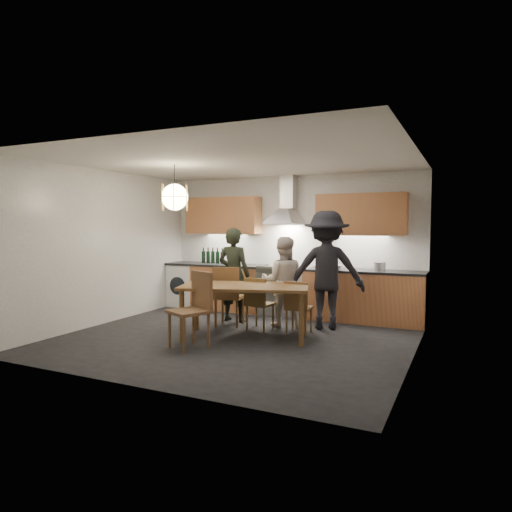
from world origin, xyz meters
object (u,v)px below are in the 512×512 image
at_px(chair_back_left, 228,292).
at_px(mixing_bowl, 333,267).
at_px(chair_front, 195,304).
at_px(person_mid, 283,282).
at_px(dining_table, 245,291).
at_px(stock_pot, 380,267).
at_px(person_left, 234,275).
at_px(wine_bottles, 213,256).
at_px(person_right, 326,270).

distance_m(chair_back_left, mixing_bowl, 1.95).
distance_m(chair_front, person_mid, 1.84).
height_order(dining_table, stock_pot, stock_pot).
height_order(person_left, stock_pot, person_left).
xyz_separation_m(person_mid, mixing_bowl, (0.61, 0.86, 0.19)).
distance_m(dining_table, chair_back_left, 0.80).
height_order(chair_front, wine_bottles, wine_bottles).
bearing_deg(person_left, dining_table, 127.53).
distance_m(dining_table, mixing_bowl, 2.02).
relative_size(person_right, wine_bottles, 3.70).
xyz_separation_m(dining_table, chair_back_left, (-0.59, 0.54, -0.13)).
bearing_deg(mixing_bowl, person_left, -150.02).
distance_m(person_mid, stock_pot, 1.68).
height_order(chair_front, person_mid, person_mid).
bearing_deg(mixing_bowl, chair_front, -115.08).
distance_m(person_left, stock_pot, 2.49).
xyz_separation_m(dining_table, mixing_bowl, (0.83, 1.83, 0.24)).
xyz_separation_m(person_mid, wine_bottles, (-1.91, 0.96, 0.31)).
height_order(person_mid, stock_pot, person_mid).
distance_m(dining_table, chair_front, 0.86).
bearing_deg(dining_table, wine_bottles, 114.03).
relative_size(person_mid, mixing_bowl, 5.05).
height_order(chair_back_left, person_mid, person_mid).
height_order(chair_front, stock_pot, chair_front).
bearing_deg(person_mid, stock_pot, -166.37).
bearing_deg(stock_pot, person_left, -158.62).
bearing_deg(person_mid, chair_front, 51.82).
bearing_deg(person_right, dining_table, 32.26).
distance_m(chair_front, wine_bottles, 3.03).
bearing_deg(stock_pot, chair_back_left, -149.05).
distance_m(person_right, mixing_bowl, 0.72).
relative_size(person_mid, stock_pot, 7.46).
bearing_deg(dining_table, person_right, 33.56).
distance_m(person_left, person_right, 1.62).
distance_m(dining_table, person_right, 1.46).
height_order(chair_front, mixing_bowl, chair_front).
bearing_deg(dining_table, chair_front, -134.03).
bearing_deg(stock_pot, person_mid, -147.49).
relative_size(person_mid, person_right, 0.78).
distance_m(chair_back_left, chair_front, 1.31).
bearing_deg(chair_front, person_right, 80.25).
relative_size(chair_back_left, person_mid, 0.67).
distance_m(person_right, stock_pot, 1.03).
height_order(chair_back_left, wine_bottles, wine_bottles).
height_order(person_left, person_right, person_right).
bearing_deg(person_right, mixing_bowl, -101.67).
height_order(chair_front, person_left, person_left).
relative_size(chair_front, person_left, 0.64).
height_order(person_left, person_mid, person_left).
bearing_deg(chair_front, chair_back_left, 123.65).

